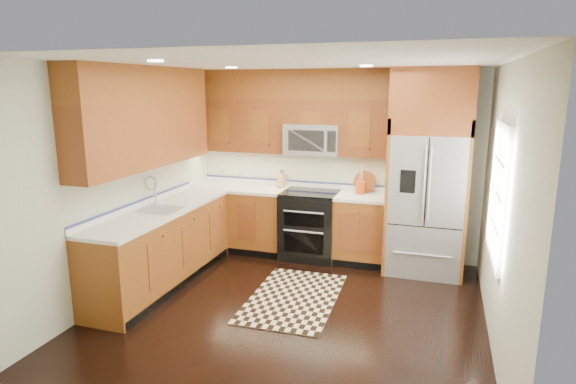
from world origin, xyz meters
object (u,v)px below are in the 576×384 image
(utensil_crock, at_px, (360,185))
(knife_block, at_px, (282,180))
(refrigerator, at_px, (428,173))
(range, at_px, (310,225))
(rug, at_px, (294,298))

(utensil_crock, bearing_deg, knife_block, 174.23)
(refrigerator, relative_size, utensil_crock, 6.90)
(range, relative_size, rug, 0.59)
(utensil_crock, bearing_deg, refrigerator, -9.51)
(knife_block, bearing_deg, range, -24.89)
(rug, height_order, utensil_crock, utensil_crock)
(range, bearing_deg, rug, -82.08)
(range, xyz_separation_m, refrigerator, (1.55, -0.04, 0.83))
(range, bearing_deg, utensil_crock, 9.13)
(refrigerator, distance_m, knife_block, 2.07)
(refrigerator, relative_size, rug, 1.64)
(range, bearing_deg, knife_block, 155.11)
(refrigerator, height_order, knife_block, refrigerator)
(range, distance_m, utensil_crock, 0.91)
(range, height_order, utensil_crock, utensil_crock)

